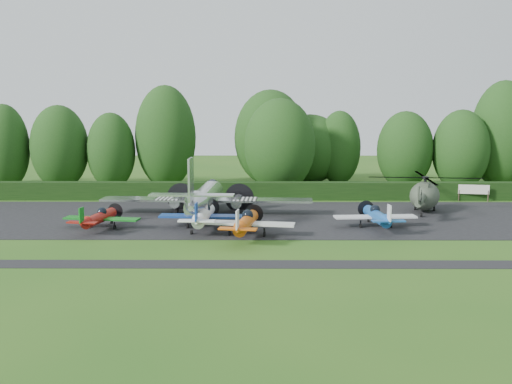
{
  "coord_description": "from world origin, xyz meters",
  "views": [
    {
      "loc": [
        1.12,
        -42.96,
        10.47
      ],
      "look_at": [
        0.85,
        10.09,
        2.5
      ],
      "focal_mm": 40.0,
      "sensor_mm": 36.0,
      "label": 1
    }
  ],
  "objects_px": {
    "light_plane_orange": "(246,222)",
    "light_plane_blue": "(377,216)",
    "light_plane_red": "(99,218)",
    "helicopter": "(425,193)",
    "transport_plane": "(205,198)",
    "light_plane_white": "(204,215)",
    "sign_board": "(474,190)"
  },
  "relations": [
    {
      "from": "helicopter",
      "to": "light_plane_red",
      "type": "bearing_deg",
      "value": 174.74
    },
    {
      "from": "helicopter",
      "to": "light_plane_blue",
      "type": "bearing_deg",
      "value": -149.9
    },
    {
      "from": "sign_board",
      "to": "light_plane_orange",
      "type": "bearing_deg",
      "value": -154.06
    },
    {
      "from": "transport_plane",
      "to": "helicopter",
      "type": "relative_size",
      "value": 1.58
    },
    {
      "from": "light_plane_orange",
      "to": "light_plane_blue",
      "type": "height_order",
      "value": "light_plane_orange"
    },
    {
      "from": "sign_board",
      "to": "light_plane_red",
      "type": "bearing_deg",
      "value": -167.79
    },
    {
      "from": "light_plane_red",
      "to": "light_plane_blue",
      "type": "relative_size",
      "value": 0.93
    },
    {
      "from": "light_plane_orange",
      "to": "transport_plane",
      "type": "bearing_deg",
      "value": 107.43
    },
    {
      "from": "light_plane_white",
      "to": "sign_board",
      "type": "relative_size",
      "value": 2.51
    },
    {
      "from": "transport_plane",
      "to": "light_plane_orange",
      "type": "distance_m",
      "value": 9.42
    },
    {
      "from": "transport_plane",
      "to": "light_plane_blue",
      "type": "xyz_separation_m",
      "value": [
        15.33,
        -5.12,
        -0.69
      ]
    },
    {
      "from": "light_plane_white",
      "to": "helicopter",
      "type": "distance_m",
      "value": 22.8
    },
    {
      "from": "transport_plane",
      "to": "light_plane_orange",
      "type": "bearing_deg",
      "value": -66.87
    },
    {
      "from": "light_plane_red",
      "to": "light_plane_white",
      "type": "distance_m",
      "value": 8.93
    },
    {
      "from": "transport_plane",
      "to": "light_plane_blue",
      "type": "relative_size",
      "value": 2.74
    },
    {
      "from": "light_plane_white",
      "to": "helicopter",
      "type": "xyz_separation_m",
      "value": [
        21.27,
        8.19,
        0.66
      ]
    },
    {
      "from": "transport_plane",
      "to": "light_plane_white",
      "type": "relative_size",
      "value": 2.48
    },
    {
      "from": "light_plane_red",
      "to": "helicopter",
      "type": "distance_m",
      "value": 31.35
    },
    {
      "from": "light_plane_blue",
      "to": "helicopter",
      "type": "height_order",
      "value": "helicopter"
    },
    {
      "from": "light_plane_orange",
      "to": "light_plane_blue",
      "type": "bearing_deg",
      "value": 7.87
    },
    {
      "from": "light_plane_white",
      "to": "sign_board",
      "type": "xyz_separation_m",
      "value": [
        28.66,
        14.88,
        -0.0
      ]
    },
    {
      "from": "transport_plane",
      "to": "light_plane_orange",
      "type": "relative_size",
      "value": 2.53
    },
    {
      "from": "light_plane_blue",
      "to": "helicopter",
      "type": "relative_size",
      "value": 0.58
    },
    {
      "from": "light_plane_blue",
      "to": "helicopter",
      "type": "xyz_separation_m",
      "value": [
        6.37,
        7.81,
        0.78
      ]
    },
    {
      "from": "light_plane_red",
      "to": "helicopter",
      "type": "relative_size",
      "value": 0.53
    },
    {
      "from": "transport_plane",
      "to": "sign_board",
      "type": "relative_size",
      "value": 6.22
    },
    {
      "from": "light_plane_red",
      "to": "light_plane_white",
      "type": "height_order",
      "value": "light_plane_white"
    },
    {
      "from": "light_plane_orange",
      "to": "light_plane_blue",
      "type": "distance_m",
      "value": 11.68
    },
    {
      "from": "light_plane_white",
      "to": "sign_board",
      "type": "bearing_deg",
      "value": 24.16
    },
    {
      "from": "light_plane_red",
      "to": "sign_board",
      "type": "bearing_deg",
      "value": 12.57
    },
    {
      "from": "light_plane_red",
      "to": "helicopter",
      "type": "bearing_deg",
      "value": 6.21
    },
    {
      "from": "light_plane_orange",
      "to": "light_plane_blue",
      "type": "xyz_separation_m",
      "value": [
        11.2,
        3.32,
        -0.09
      ]
    }
  ]
}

